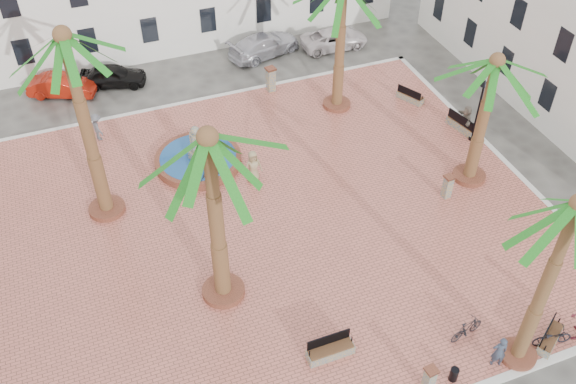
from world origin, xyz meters
name	(u,v)px	position (x,y,z in m)	size (l,w,h in m)	color
ground	(268,222)	(0.00, 0.00, 0.00)	(120.00, 120.00, 0.00)	#56544F
plaza	(268,221)	(0.00, 0.00, 0.07)	(26.00, 22.00, 0.15)	#C76857
kerb_n	(205,99)	(0.00, 11.00, 0.08)	(26.30, 0.30, 0.16)	silver
kerb_e	(502,159)	(13.00, 0.00, 0.08)	(0.30, 22.30, 0.16)	silver
fountain	(198,158)	(-1.94, 5.28, 0.46)	(4.46, 4.46, 2.30)	brown
palm_nw	(68,57)	(-6.93, 3.37, 8.40)	(5.55, 5.55, 9.60)	brown
palm_sw	(210,159)	(-3.20, -3.43, 7.33)	(5.79, 5.79, 8.53)	brown
palm_s	(572,223)	(6.40, -10.40, 7.27)	(4.68, 4.68, 8.27)	brown
palm_e	(493,77)	(10.49, -0.72, 6.01)	(5.34, 5.34, 7.07)	brown
bench_s	(330,351)	(-0.27, -7.81, 0.43)	(1.86, 0.58, 0.98)	gray
bench_se	(550,338)	(7.94, -10.31, 0.40)	(1.69, 1.34, 0.88)	gray
bench_e	(462,125)	(12.38, 2.94, 0.43)	(1.00, 1.99, 1.01)	gray
bench_ne	(410,97)	(11.13, 6.48, 0.40)	(1.20, 1.70, 0.87)	gray
lamppost_s	(532,317)	(6.37, -10.40, 2.57)	(0.39, 0.39, 3.58)	black
lamppost_e	(481,100)	(12.40, 1.95, 2.70)	(0.41, 0.41, 3.76)	black
bollard_se	(429,379)	(2.47, -10.40, 0.79)	(0.49, 0.49, 1.23)	gray
bollard_n	(271,79)	(3.89, 10.40, 0.95)	(0.63, 0.63, 1.54)	gray
bollard_e	(448,186)	(8.65, -1.54, 0.82)	(0.50, 0.50, 1.29)	gray
litter_bin	(454,374)	(3.56, -10.40, 0.46)	(0.32, 0.32, 0.62)	black
cyclist_a	(499,352)	(5.41, -10.40, 0.94)	(0.58, 0.38, 1.58)	#313A4B
bicycle_a	(552,337)	(7.92, -10.40, 0.56)	(0.55, 1.58, 0.83)	black
bicycle_b	(467,329)	(5.03, -8.92, 0.63)	(0.45, 1.59, 0.96)	black
pedestrian_fountain_a	(253,167)	(0.28, 2.94, 1.05)	(0.88, 0.57, 1.80)	#9E885E
pedestrian_fountain_b	(212,179)	(-1.87, 2.73, 1.09)	(1.11, 0.46, 1.89)	#364C61
pedestrian_north	(97,127)	(-6.40, 9.20, 0.94)	(1.02, 0.59, 1.58)	#56565C
pedestrian_east	(466,119)	(12.40, 2.77, 0.95)	(1.49, 0.48, 1.61)	#6C5F53
car_black	(113,75)	(-4.72, 14.60, 0.67)	(1.57, 3.91, 1.33)	black
car_red	(62,86)	(-7.74, 14.56, 0.64)	(1.36, 3.91, 1.29)	#AD1C0C
car_silver	(264,45)	(5.02, 14.77, 0.71)	(2.00, 4.91, 1.43)	silver
car_white	(334,39)	(9.63, 14.04, 0.61)	(2.04, 4.42, 1.23)	silver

